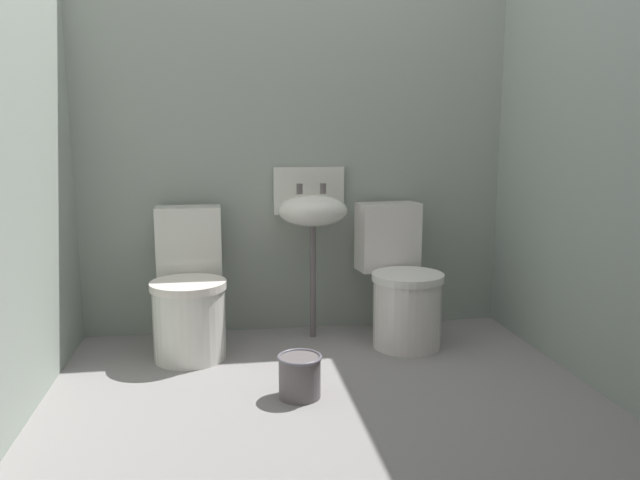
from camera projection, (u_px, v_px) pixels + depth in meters
name	position (u px, v px, depth m)	size (l,w,h in m)	color
ground_plane	(331.00, 419.00, 2.68)	(2.93, 2.76, 0.08)	gray
wall_back	(296.00, 145.00, 3.68)	(2.93, 0.10, 2.23)	#96A195
wall_right	(614.00, 149.00, 2.79)	(0.10, 2.56, 2.23)	#939F96
toilet_left	(189.00, 295.00, 3.33)	(0.40, 0.59, 0.78)	white
toilet_right	(401.00, 287.00, 3.51)	(0.45, 0.63, 0.78)	white
sink	(312.00, 209.00, 3.55)	(0.42, 0.35, 0.99)	#645C5E
bucket	(300.00, 375.00, 2.79)	(0.21, 0.21, 0.20)	#645C5E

